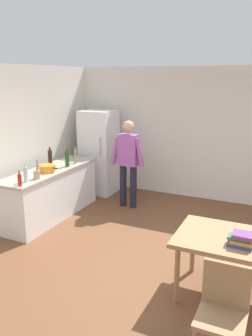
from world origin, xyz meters
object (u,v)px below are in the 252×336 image
object	(u,v)px
bottle_water_clear	(26,174)
bottle_vinegar_tall	(75,156)
cooking_pot	(47,168)
book_stack	(241,240)
refrigerator	(99,152)
person	(128,158)
dining_table	(239,246)
utensil_jar	(37,174)
chair	(223,307)
bottle_wine_green	(67,159)
bottle_wine_dark	(50,157)
bottle_sauce_red	(20,180)

from	to	relation	value
bottle_water_clear	bottle_vinegar_tall	world-z (taller)	bottle_vinegar_tall
cooking_pot	book_stack	world-z (taller)	cooking_pot
refrigerator	person	world-z (taller)	refrigerator
bottle_vinegar_tall	bottle_water_clear	bearing A→B (deg)	-91.35
cooking_pot	dining_table	bearing A→B (deg)	-15.69
refrigerator	utensil_jar	size ratio (longest dim) A/B	5.62
chair	bottle_wine_green	size ratio (longest dim) A/B	2.68
person	utensil_jar	xyz separation A→B (m)	(-0.86, -1.63, 0.00)
bottle_wine_dark	bottle_sauce_red	distance (m)	1.27
person	bottle_vinegar_tall	world-z (taller)	person
refrigerator	bottle_sauce_red	xyz separation A→B (m)	(0.09, -2.58, 0.10)
bottle_wine_green	dining_table	bearing A→B (deg)	-23.17
person	utensil_jar	bearing A→B (deg)	-117.86
refrigerator	book_stack	world-z (taller)	refrigerator
bottle_water_clear	bottle_wine_green	xyz separation A→B (m)	(0.04, 1.07, 0.02)
bottle_water_clear	bottle_wine_dark	size ratio (longest dim) A/B	0.88
book_stack	bottle_wine_green	bearing A→B (deg)	154.80
bottle_wine_green	book_stack	distance (m)	3.59
dining_table	bottle_sauce_red	distance (m)	3.23
chair	cooking_pot	size ratio (longest dim) A/B	2.28
bottle_water_clear	bottle_wine_green	distance (m)	1.07
refrigerator	utensil_jar	world-z (taller)	refrigerator
cooking_pot	bottle_wine_green	xyz separation A→B (m)	(0.11, 0.44, 0.09)
cooking_pot	bottle_wine_green	size ratio (longest dim) A/B	1.18
cooking_pot	bottle_water_clear	distance (m)	0.63
person	dining_table	xyz separation A→B (m)	(2.35, -2.15, -0.31)
dining_table	bottle_wine_green	size ratio (longest dim) A/B	4.12
cooking_pot	bottle_wine_dark	distance (m)	0.47
refrigerator	utensil_jar	distance (m)	2.19
bottle_wine_dark	bottle_wine_green	world-z (taller)	same
utensil_jar	book_stack	size ratio (longest dim) A/B	1.20
dining_table	book_stack	xyz separation A→B (m)	(0.03, -0.15, 0.15)
utensil_jar	chair	bearing A→B (deg)	-24.79
refrigerator	chair	distance (m)	4.95
book_stack	bottle_water_clear	bearing A→B (deg)	172.00
dining_table	chair	distance (m)	0.98
person	chair	xyz separation A→B (m)	(2.35, -3.11, -0.44)
refrigerator	bottle_vinegar_tall	bearing A→B (deg)	-86.08
utensil_jar	bottle_wine_green	size ratio (longest dim) A/B	0.94
bottle_sauce_red	bottle_vinegar_tall	size ratio (longest dim) A/B	0.75
utensil_jar	book_stack	xyz separation A→B (m)	(3.24, -0.66, -0.16)
bottle_vinegar_tall	chair	bearing A→B (deg)	-39.23
dining_table	refrigerator	bearing A→B (deg)	140.71
refrigerator	bottle_water_clear	size ratio (longest dim) A/B	6.00
bottle_water_clear	cooking_pot	bearing A→B (deg)	96.32
bottle_vinegar_tall	book_stack	size ratio (longest dim) A/B	1.20
dining_table	chair	bearing A→B (deg)	-90.00
cooking_pot	bottle_water_clear	xyz separation A→B (m)	(0.07, -0.62, 0.07)
dining_table	bottle_wine_green	world-z (taller)	bottle_wine_green
chair	utensil_jar	distance (m)	3.57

